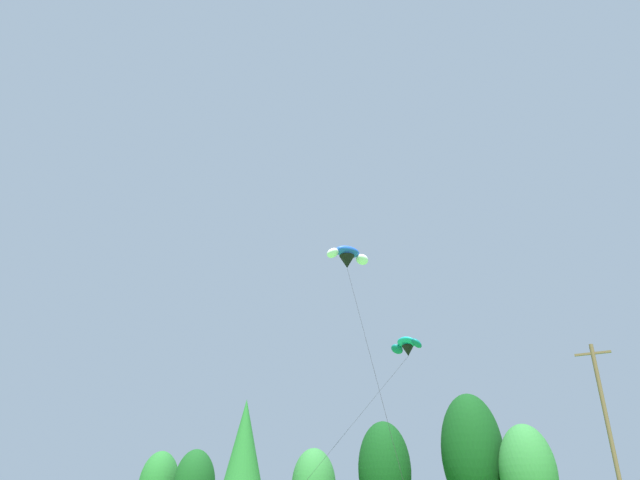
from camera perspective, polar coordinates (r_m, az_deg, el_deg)
treeline_tree_c at (r=57.32m, az=-7.58°, el=-20.19°), size 4.45×4.45×12.93m
treeline_tree_e at (r=54.37m, az=6.45°, el=-21.80°), size 4.63×4.63×10.48m
treeline_tree_f at (r=52.27m, az=14.93°, el=-19.79°), size 5.11×5.11×12.27m
treeline_tree_g at (r=50.03m, az=20.01°, el=-20.99°), size 4.31×4.31×9.30m
utility_pole at (r=40.96m, az=27.01°, el=-17.52°), size 2.20×0.26×12.77m
parafoil_kite_high_teal at (r=38.36m, az=8.64°, el=-10.41°), size 6.35×10.02×11.67m
parafoil_kite_mid_blue_white at (r=31.52m, az=2.74°, el=-1.70°), size 6.36×8.43×14.49m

